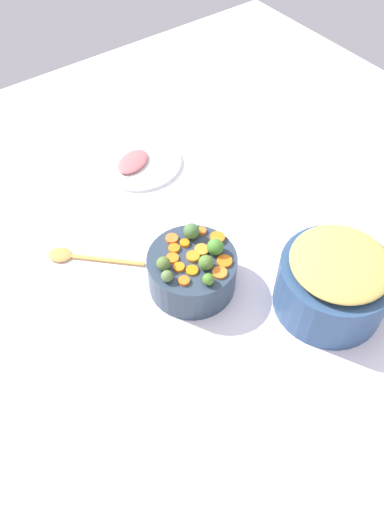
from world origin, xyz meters
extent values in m
cube|color=white|center=(0.00, 0.00, 0.01)|extent=(2.40, 2.40, 0.02)
cylinder|color=#2C3C4D|center=(0.03, -0.03, 0.07)|extent=(0.23, 0.23, 0.11)
cylinder|color=navy|center=(-0.21, 0.22, 0.09)|extent=(0.28, 0.28, 0.15)
ellipsoid|color=tan|center=(-0.21, 0.22, 0.19)|extent=(0.24, 0.24, 0.04)
cylinder|color=orange|center=(0.03, -0.03, 0.13)|extent=(0.04, 0.04, 0.01)
cylinder|color=orange|center=(0.07, -0.06, 0.13)|extent=(0.04, 0.04, 0.01)
cylinder|color=orange|center=(-0.04, -0.09, 0.13)|extent=(0.03, 0.03, 0.01)
cylinder|color=orange|center=(-0.06, -0.04, 0.13)|extent=(0.04, 0.04, 0.01)
cylinder|color=orange|center=(0.02, -0.08, 0.13)|extent=(0.03, 0.03, 0.01)
cylinder|color=orange|center=(0.05, -0.08, 0.13)|extent=(0.03, 0.03, 0.01)
cylinder|color=orange|center=(0.01, 0.05, 0.13)|extent=(0.05, 0.05, 0.01)
cylinder|color=orange|center=(0.08, -0.03, 0.13)|extent=(0.04, 0.04, 0.01)
cylinder|color=orange|center=(0.04, -0.11, 0.13)|extent=(0.04, 0.04, 0.01)
cylinder|color=orange|center=(0.06, 0.00, 0.13)|extent=(0.04, 0.04, 0.01)
cylinder|color=orange|center=(0.09, 0.01, 0.13)|extent=(0.03, 0.03, 0.01)
cylinder|color=orange|center=(-0.02, 0.02, 0.13)|extent=(0.04, 0.04, 0.01)
cylinder|color=orange|center=(0.00, -0.04, 0.13)|extent=(0.04, 0.04, 0.01)
sphere|color=#58723F|center=(0.12, -0.01, 0.14)|extent=(0.03, 0.03, 0.03)
sphere|color=#477A27|center=(0.05, 0.05, 0.14)|extent=(0.03, 0.03, 0.03)
sphere|color=#4E762E|center=(0.02, 0.01, 0.15)|extent=(0.04, 0.04, 0.04)
sphere|color=#516D2F|center=(0.11, -0.05, 0.15)|extent=(0.04, 0.04, 0.04)
sphere|color=#42832C|center=(-0.02, -0.01, 0.15)|extent=(0.04, 0.04, 0.04)
sphere|color=#446C37|center=(-0.01, -0.09, 0.15)|extent=(0.04, 0.04, 0.04)
cube|color=#B98E45|center=(0.18, -0.23, 0.02)|extent=(0.16, 0.16, 0.01)
ellipsoid|color=#B98E45|center=(0.27, -0.32, 0.03)|extent=(0.09, 0.09, 0.01)
cylinder|color=white|center=(-0.12, -0.53, 0.03)|extent=(0.27, 0.27, 0.01)
ellipsoid|color=#C26365|center=(-0.09, -0.52, 0.04)|extent=(0.15, 0.13, 0.02)
camera|label=1|loc=(0.50, 0.60, 1.10)|focal=35.30mm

